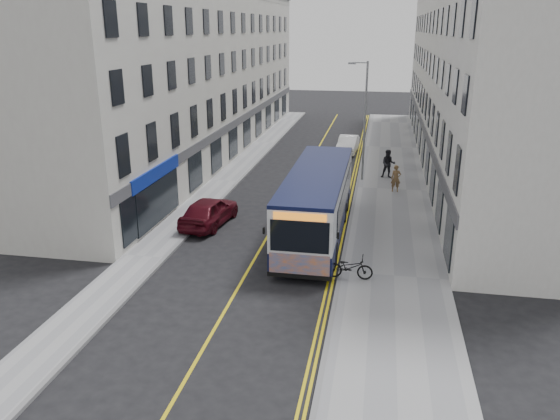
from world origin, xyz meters
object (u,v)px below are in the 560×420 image
at_px(city_bus, 317,201).
at_px(car_maroon, 209,211).
at_px(streetlamp, 364,117).
at_px(pedestrian_near, 396,178).
at_px(bicycle, 350,267).
at_px(car_white, 348,145).
at_px(pedestrian_far, 388,164).

bearing_deg(city_bus, car_maroon, 175.20).
bearing_deg(streetlamp, pedestrian_near, -48.05).
height_order(bicycle, car_white, car_white).
bearing_deg(car_maroon, bicycle, 152.00).
bearing_deg(bicycle, car_maroon, 55.39).
bearing_deg(city_bus, streetlamp, 80.81).
xyz_separation_m(bicycle, pedestrian_far, (1.57, 16.62, 0.48)).
bearing_deg(pedestrian_far, car_maroon, -130.76).
distance_m(streetlamp, car_white, 9.60).
xyz_separation_m(car_white, car_maroon, (-6.07, -19.12, 0.07)).
bearing_deg(car_maroon, city_bus, -177.80).
relative_size(bicycle, car_white, 0.45).
distance_m(car_white, car_maroon, 20.06).
xyz_separation_m(streetlamp, pedestrian_near, (2.28, -2.54, -3.41)).
distance_m(bicycle, car_white, 24.64).
xyz_separation_m(streetlamp, city_bus, (-1.76, -10.86, -2.53)).
bearing_deg(bicycle, streetlamp, 1.23).
bearing_deg(car_white, bicycle, -82.38).
relative_size(pedestrian_near, pedestrian_far, 0.87).
xyz_separation_m(streetlamp, car_white, (-1.50, 8.74, -3.67)).
bearing_deg(bicycle, car_white, 4.43).
bearing_deg(pedestrian_far, bicycle, -96.13).
height_order(pedestrian_near, pedestrian_far, pedestrian_far).
bearing_deg(streetlamp, pedestrian_far, 23.43).
height_order(bicycle, car_maroon, car_maroon).
xyz_separation_m(streetlamp, bicycle, (0.23, -15.84, -3.76)).
relative_size(pedestrian_far, car_white, 0.46).
relative_size(streetlamp, pedestrian_near, 4.70).
height_order(city_bus, car_maroon, city_bus).
bearing_deg(car_maroon, pedestrian_near, -134.49).
bearing_deg(car_maroon, streetlamp, -119.11).
bearing_deg(pedestrian_near, pedestrian_far, 94.73).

